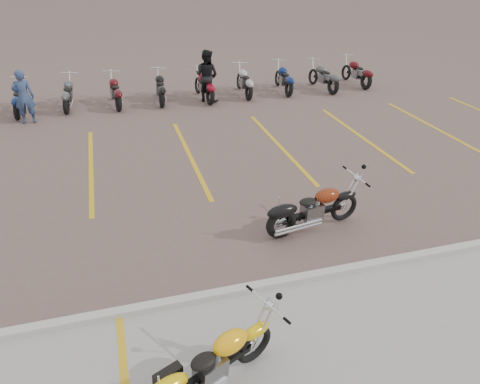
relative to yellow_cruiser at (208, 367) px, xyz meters
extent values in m
plane|color=brown|center=(1.22, 3.79, -0.43)|extent=(100.00, 100.00, 0.00)
cube|color=#ADAAA3|center=(1.22, 1.79, -0.37)|extent=(60.00, 0.18, 0.12)
torus|color=black|center=(0.72, 0.33, -0.13)|extent=(0.60, 0.35, 0.61)
cube|color=black|center=(0.05, 0.02, -0.07)|extent=(1.16, 0.62, 0.09)
cube|color=slate|center=(0.01, 0.00, -0.01)|extent=(0.48, 0.42, 0.32)
ellipsoid|color=#FFAD0D|center=(0.29, 0.13, 0.27)|extent=(0.62, 0.50, 0.28)
ellipsoid|color=black|center=(-0.10, -0.05, 0.23)|extent=(0.44, 0.38, 0.11)
torus|color=black|center=(3.74, 3.46, -0.11)|extent=(0.65, 0.21, 0.64)
torus|color=black|center=(2.22, 3.22, -0.11)|extent=(0.70, 0.27, 0.68)
cube|color=black|center=(2.98, 3.34, -0.05)|extent=(1.29, 0.32, 0.10)
cube|color=slate|center=(2.93, 3.33, 0.01)|extent=(0.46, 0.36, 0.34)
ellipsoid|color=black|center=(3.25, 3.38, 0.30)|extent=(0.62, 0.40, 0.30)
ellipsoid|color=black|center=(2.80, 3.31, 0.26)|extent=(0.42, 0.31, 0.12)
imported|color=navy|center=(-3.44, 12.03, 0.46)|extent=(0.66, 0.44, 1.78)
imported|color=black|center=(2.84, 12.78, 0.53)|extent=(1.18, 1.16, 1.91)
camera|label=1|loc=(-0.79, -4.26, 4.90)|focal=35.00mm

